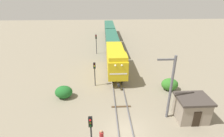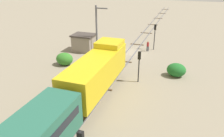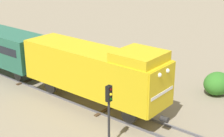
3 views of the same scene
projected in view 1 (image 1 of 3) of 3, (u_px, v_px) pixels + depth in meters
The scene contains 13 objects.
ground_plane at pixel (125, 132), 17.76m from camera, with size 154.32×154.32×0.00m, color gray.
railway_track at pixel (125, 132), 17.73m from camera, with size 2.40×102.88×0.16m.
locomotive at pixel (116, 59), 29.33m from camera, with size 2.90×11.60×4.60m.
passenger_car_leading at pixel (112, 40), 41.61m from camera, with size 2.84×14.00×3.66m.
passenger_car_trailing at pixel (109, 28), 54.93m from camera, with size 2.84×14.00×3.66m.
traffic_signal_near at pixel (91, 130), 14.05m from camera, with size 0.32×0.34×4.21m.
traffic_signal_mid at pixel (95, 70), 25.51m from camera, with size 0.32×0.34×3.75m.
traffic_signal_far at pixel (96, 41), 38.89m from camera, with size 0.32×0.34×4.42m.
worker_near_track at pixel (102, 136), 15.96m from camera, with size 0.38×0.38×1.70m.
catenary_mast at pixel (171, 87), 18.38m from camera, with size 1.94×0.28×7.43m.
relay_hut at pixel (192, 108), 19.18m from camera, with size 3.50×2.90×2.74m.
bush_near at pixel (170, 84), 25.16m from camera, with size 2.38×1.95×1.73m, color #327526.
bush_mid at pixel (64, 92), 23.28m from camera, with size 2.31×1.89×1.68m, color #1E6326.
Camera 1 is at (-2.08, -13.51, 13.15)m, focal length 28.00 mm.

